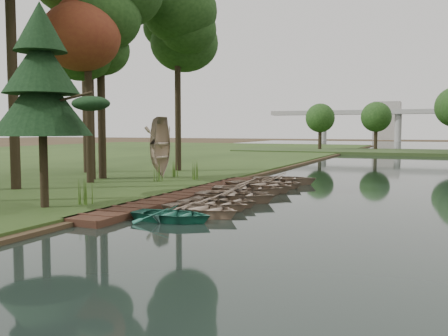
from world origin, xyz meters
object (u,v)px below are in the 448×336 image
at_px(boardwalk, 187,195).
at_px(rowboat_1, 201,207).
at_px(stored_rowboat, 161,172).
at_px(rowboat_0, 172,213).
at_px(pine_tree, 41,82).
at_px(rowboat_2, 214,202).

relative_size(boardwalk, rowboat_1, 4.84).
relative_size(boardwalk, stored_rowboat, 4.20).
height_order(rowboat_0, pine_tree, pine_tree).
xyz_separation_m(rowboat_0, stored_rowboat, (-7.16, 11.57, 0.33)).
bearing_deg(rowboat_0, pine_tree, 93.78).
bearing_deg(pine_tree, boardwalk, 64.43).
bearing_deg(boardwalk, rowboat_2, -46.89).
bearing_deg(stored_rowboat, rowboat_0, -144.43).
bearing_deg(stored_rowboat, rowboat_2, -135.28).
relative_size(rowboat_0, pine_tree, 0.38).
xyz_separation_m(rowboat_2, pine_tree, (-5.70, -3.43, 4.76)).
relative_size(rowboat_0, stored_rowboat, 0.79).
distance_m(rowboat_2, pine_tree, 8.17).
height_order(rowboat_0, stored_rowboat, stored_rowboat).
height_order(rowboat_2, pine_tree, pine_tree).
xyz_separation_m(rowboat_2, stored_rowboat, (-7.46, 8.61, 0.32)).
bearing_deg(rowboat_1, rowboat_0, 174.73).
relative_size(rowboat_1, pine_tree, 0.42).
xyz_separation_m(rowboat_1, rowboat_2, (-0.16, 1.53, -0.02)).
xyz_separation_m(rowboat_1, pine_tree, (-5.86, -1.89, 4.74)).
distance_m(rowboat_0, pine_tree, 7.22).
relative_size(rowboat_0, rowboat_2, 0.97).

